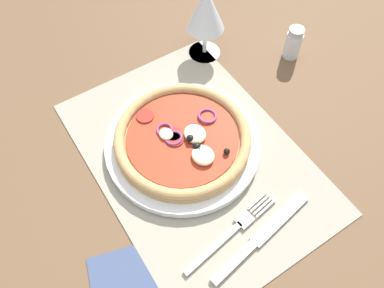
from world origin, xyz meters
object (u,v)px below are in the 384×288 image
(knife, at_px, (262,235))
(wine_glass, at_px, (206,11))
(pepper_shaker, at_px, (293,43))
(plate, at_px, (183,144))
(pizza, at_px, (183,138))
(fork, at_px, (235,228))

(knife, relative_size, wine_glass, 1.34)
(pepper_shaker, bearing_deg, plate, -77.00)
(plate, relative_size, pizza, 1.15)
(plate, relative_size, knife, 1.31)
(wine_glass, bearing_deg, fork, -27.01)
(knife, xyz_separation_m, pepper_shaker, (-0.27, 0.29, 0.03))
(wine_glass, bearing_deg, plate, -43.16)
(fork, bearing_deg, wine_glass, 54.16)
(knife, bearing_deg, pizza, 84.56)
(wine_glass, relative_size, pepper_shaker, 2.22)
(pepper_shaker, bearing_deg, knife, -46.92)
(pizza, xyz_separation_m, fork, (0.17, -0.01, -0.02))
(pizza, height_order, knife, pizza)
(plate, xyz_separation_m, wine_glass, (-0.17, 0.16, 0.09))
(plate, xyz_separation_m, pizza, (0.00, 0.00, 0.02))
(knife, bearing_deg, plate, 84.65)
(fork, bearing_deg, pizza, 76.69)
(pepper_shaker, bearing_deg, pizza, -76.90)
(wine_glass, distance_m, pepper_shaker, 0.19)
(fork, bearing_deg, plate, 76.82)
(plate, distance_m, wine_glass, 0.25)
(pizza, relative_size, fork, 1.27)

